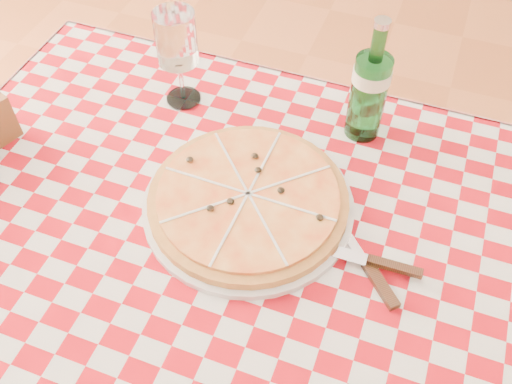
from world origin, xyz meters
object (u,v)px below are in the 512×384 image
dining_table (255,274)px  pizza_plate (248,199)px  wine_glass (179,59)px  water_bottle (371,81)px

dining_table → pizza_plate: (-0.04, 0.07, 0.12)m
pizza_plate → wine_glass: size_ratio=1.82×
dining_table → water_bottle: water_bottle is taller
dining_table → wine_glass: (-0.27, 0.29, 0.20)m
dining_table → pizza_plate: size_ratio=3.21×
water_bottle → wine_glass: water_bottle is taller
water_bottle → dining_table: bearing=-107.8°
water_bottle → wine_glass: size_ratio=1.24×
dining_table → water_bottle: 0.41m
dining_table → pizza_plate: 0.15m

